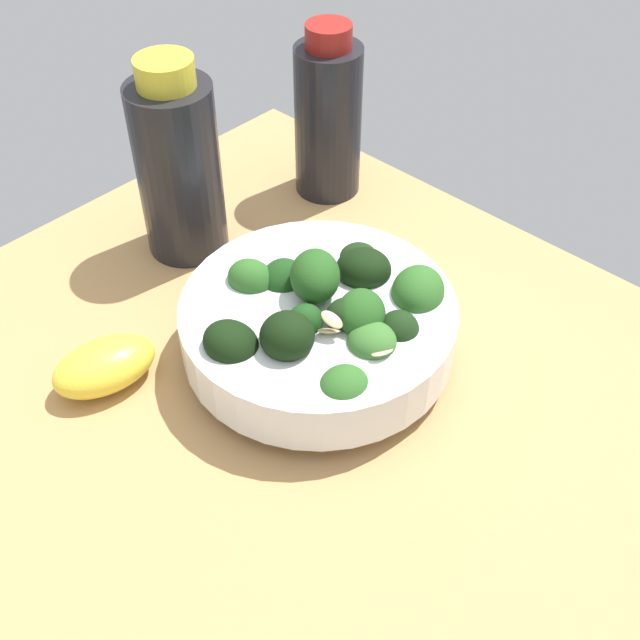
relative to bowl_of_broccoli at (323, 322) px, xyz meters
The scene contains 5 objects.
ground_plane 8.12cm from the bowl_of_broccoli, behind, with size 62.00×62.00×3.59cm, color tan.
bowl_of_broccoli is the anchor object (origin of this frame).
lemon_wedge 16.95cm from the bowl_of_broccoli, 142.45° to the left, with size 8.04×4.95×3.68cm, color yellow.
bottle_tall 19.71cm from the bowl_of_broccoli, 83.53° to the left, with size 7.34×7.34×18.21cm.
bottle_short 24.25cm from the bowl_of_broccoli, 41.88° to the left, with size 6.42×6.42×16.91cm.
Camera 1 is at (-26.18, -30.19, 46.01)cm, focal length 44.48 mm.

